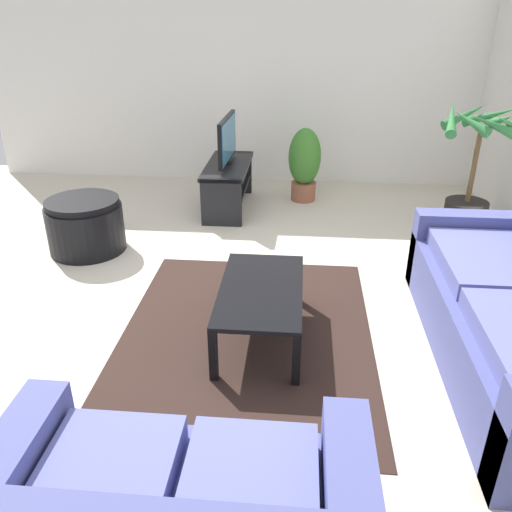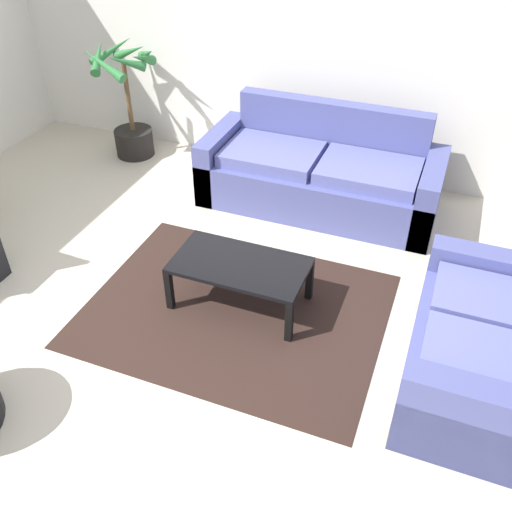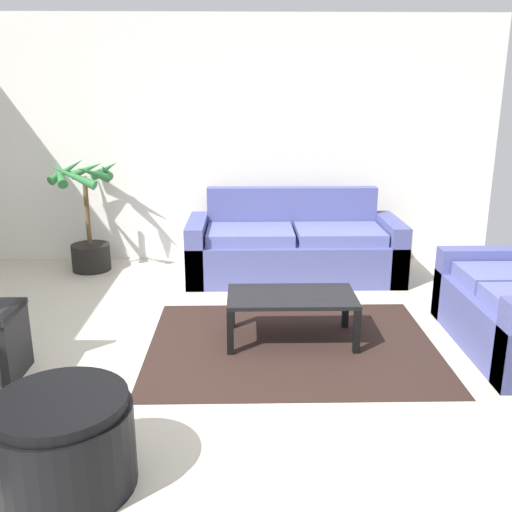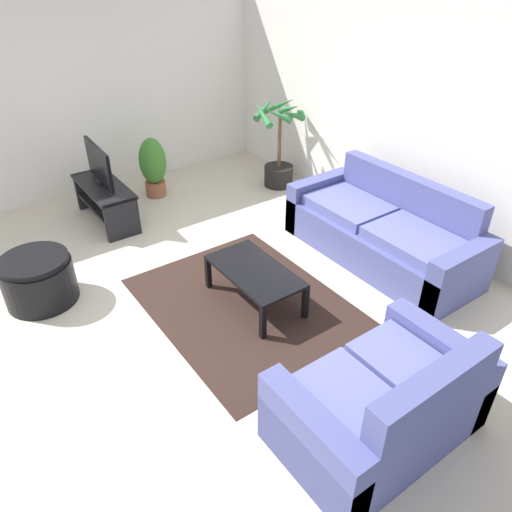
% 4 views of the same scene
% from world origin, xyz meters
% --- Properties ---
extents(ground_plane, '(6.60, 6.60, 0.00)m').
position_xyz_m(ground_plane, '(0.00, 0.00, 0.00)').
color(ground_plane, beige).
extents(wall_left, '(0.06, 6.00, 2.70)m').
position_xyz_m(wall_left, '(-3.00, 0.00, 1.35)').
color(wall_left, silver).
rests_on(wall_left, ground).
extents(tv_stand, '(1.10, 0.45, 0.50)m').
position_xyz_m(tv_stand, '(-1.93, 0.12, 0.32)').
color(tv_stand, black).
rests_on(tv_stand, ground).
extents(tv, '(0.82, 0.10, 0.50)m').
position_xyz_m(tv, '(-1.93, 0.12, 0.76)').
color(tv, black).
rests_on(tv, tv_stand).
extents(coffee_table, '(0.99, 0.54, 0.38)m').
position_xyz_m(coffee_table, '(0.51, 0.67, 0.33)').
color(coffee_table, black).
rests_on(coffee_table, ground).
extents(area_rug, '(2.20, 1.70, 0.01)m').
position_xyz_m(area_rug, '(0.51, 0.57, 0.00)').
color(area_rug, black).
rests_on(area_rug, ground).
extents(potted_palm, '(0.78, 0.76, 1.23)m').
position_xyz_m(potted_palm, '(-1.54, 2.55, 0.52)').
color(potted_palm, black).
rests_on(potted_palm, ground).
extents(potted_plant_small, '(0.36, 0.36, 0.82)m').
position_xyz_m(potted_plant_small, '(-2.26, 0.94, 0.44)').
color(potted_plant_small, brown).
rests_on(potted_plant_small, ground).
extents(ottoman, '(0.68, 0.68, 0.49)m').
position_xyz_m(ottoman, '(-0.73, -1.02, 0.24)').
color(ottoman, black).
rests_on(ottoman, ground).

